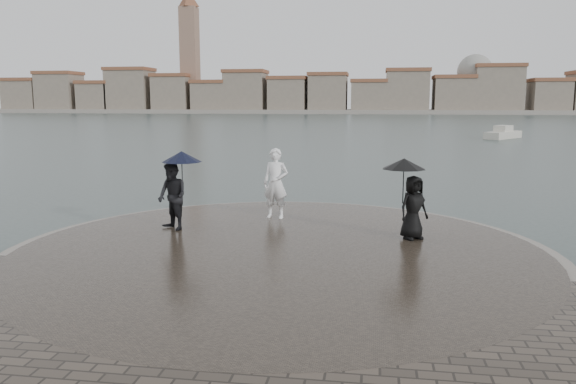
# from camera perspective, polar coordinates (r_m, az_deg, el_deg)

# --- Properties ---
(ground) EXTENTS (400.00, 400.00, 0.00)m
(ground) POSITION_cam_1_polar(r_m,az_deg,el_deg) (9.67, -4.48, -13.10)
(ground) COLOR #2B3835
(ground) RESTS_ON ground
(kerb_ring) EXTENTS (12.50, 12.50, 0.32)m
(kerb_ring) POSITION_cam_1_polar(r_m,az_deg,el_deg) (12.86, -0.89, -6.60)
(kerb_ring) COLOR gray
(kerb_ring) RESTS_ON ground
(quay_tip) EXTENTS (11.90, 11.90, 0.36)m
(quay_tip) POSITION_cam_1_polar(r_m,az_deg,el_deg) (12.86, -0.89, -6.51)
(quay_tip) COLOR #2D261E
(quay_tip) RESTS_ON ground
(statue) EXTENTS (0.79, 0.58, 2.00)m
(statue) POSITION_cam_1_polar(r_m,az_deg,el_deg) (15.93, -1.25, 0.88)
(statue) COLOR white
(statue) RESTS_ON quay_tip
(visitor_left) EXTENTS (1.30, 1.14, 2.04)m
(visitor_left) POSITION_cam_1_polar(r_m,az_deg,el_deg) (14.74, -11.46, 0.48)
(visitor_left) COLOR black
(visitor_left) RESTS_ON quay_tip
(visitor_right) EXTENTS (1.23, 1.06, 1.95)m
(visitor_right) POSITION_cam_1_polar(r_m,az_deg,el_deg) (13.81, 12.31, -0.08)
(visitor_right) COLOR black
(visitor_right) RESTS_ON quay_tip
(far_skyline) EXTENTS (260.00, 20.00, 37.00)m
(far_skyline) POSITION_cam_1_polar(r_m,az_deg,el_deg) (169.62, 6.06, 9.82)
(far_skyline) COLOR gray
(far_skyline) RESTS_ON ground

